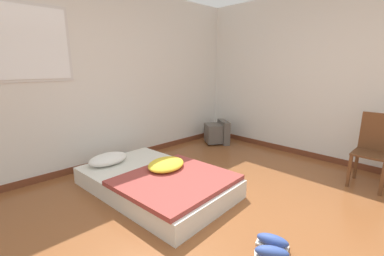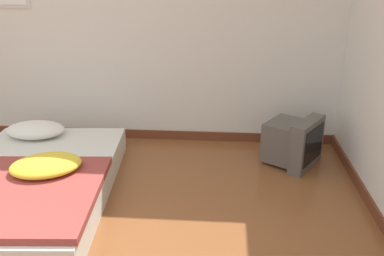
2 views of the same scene
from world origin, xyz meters
name	(u,v)px [view 1 (image 1 of 2)]	position (x,y,z in m)	size (l,w,h in m)	color
ground_plane	(251,247)	(0.00, 0.00, 0.00)	(20.00, 20.00, 0.00)	brown
wall_back	(97,79)	(-0.01, 2.65, 1.29)	(7.56, 0.08, 2.60)	silver
wall_right	(359,80)	(2.61, 0.00, 1.29)	(0.08, 7.64, 2.60)	silver
mattress_bed	(155,180)	(0.04, 1.37, 0.14)	(1.28, 1.92, 0.36)	silver
crt_tv	(217,133)	(2.10, 2.14, 0.21)	(0.57, 0.57, 0.44)	#56514C
wooden_chair	(374,145)	(2.09, -0.38, 0.52)	(0.39, 0.39, 0.91)	brown
sneaker_pair	(272,247)	(0.07, -0.15, 0.05)	(0.34, 0.35, 0.10)	silver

